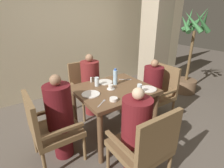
{
  "coord_description": "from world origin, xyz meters",
  "views": [
    {
      "loc": [
        -1.3,
        -1.88,
        1.77
      ],
      "look_at": [
        0.0,
        0.05,
        0.82
      ],
      "focal_mm": 28.0,
      "sensor_mm": 36.0,
      "label": 1
    }
  ],
  "objects_px": {
    "potted_palm": "(188,65)",
    "diner_in_right_chair": "(152,89)",
    "diner_in_near_chair": "(136,132)",
    "plate_dessert_center": "(105,82)",
    "chair_right_side": "(158,90)",
    "glass_tall_mid": "(97,82)",
    "chair_near_corner": "(145,145)",
    "plate_main_left": "(148,89)",
    "diner_in_left_chair": "(60,117)",
    "chair_far_side": "(87,86)",
    "plate_main_right": "(91,94)",
    "bowl_small": "(114,99)",
    "teacup_with_saucer": "(111,87)",
    "glass_tall_near": "(139,89)",
    "water_bottle": "(115,77)",
    "diner_in_far_chair": "(91,84)",
    "chair_left_side": "(49,127)"
  },
  "relations": [
    {
      "from": "plate_main_right",
      "to": "glass_tall_mid",
      "type": "height_order",
      "value": "glass_tall_mid"
    },
    {
      "from": "plate_main_left",
      "to": "bowl_small",
      "type": "bearing_deg",
      "value": -179.08
    },
    {
      "from": "plate_main_right",
      "to": "glass_tall_near",
      "type": "relative_size",
      "value": 1.82
    },
    {
      "from": "diner_in_far_chair",
      "to": "water_bottle",
      "type": "height_order",
      "value": "diner_in_far_chair"
    },
    {
      "from": "chair_near_corner",
      "to": "bowl_small",
      "type": "bearing_deg",
      "value": 90.57
    },
    {
      "from": "water_bottle",
      "to": "chair_left_side",
      "type": "bearing_deg",
      "value": -173.82
    },
    {
      "from": "plate_main_left",
      "to": "glass_tall_near",
      "type": "xyz_separation_m",
      "value": [
        -0.19,
        -0.03,
        0.06
      ]
    },
    {
      "from": "diner_in_far_chair",
      "to": "plate_dessert_center",
      "type": "xyz_separation_m",
      "value": [
        0.01,
        -0.46,
        0.2
      ]
    },
    {
      "from": "diner_in_near_chair",
      "to": "glass_tall_mid",
      "type": "bearing_deg",
      "value": 86.71
    },
    {
      "from": "diner_in_right_chair",
      "to": "plate_main_left",
      "type": "xyz_separation_m",
      "value": [
        -0.43,
        -0.3,
        0.22
      ]
    },
    {
      "from": "diner_in_left_chair",
      "to": "chair_near_corner",
      "type": "xyz_separation_m",
      "value": [
        0.59,
        -0.88,
        -0.09
      ]
    },
    {
      "from": "plate_main_left",
      "to": "diner_in_right_chair",
      "type": "bearing_deg",
      "value": 35.24
    },
    {
      "from": "diner_in_left_chair",
      "to": "teacup_with_saucer",
      "type": "bearing_deg",
      "value": 0.36
    },
    {
      "from": "chair_far_side",
      "to": "teacup_with_saucer",
      "type": "bearing_deg",
      "value": -93.42
    },
    {
      "from": "chair_near_corner",
      "to": "diner_in_near_chair",
      "type": "bearing_deg",
      "value": 90.0
    },
    {
      "from": "diner_in_near_chair",
      "to": "chair_right_side",
      "type": "bearing_deg",
      "value": 32.14
    },
    {
      "from": "chair_near_corner",
      "to": "plate_dessert_center",
      "type": "distance_m",
      "value": 1.2
    },
    {
      "from": "diner_in_near_chair",
      "to": "plate_dessert_center",
      "type": "relative_size",
      "value": 4.52
    },
    {
      "from": "glass_tall_mid",
      "to": "chair_right_side",
      "type": "bearing_deg",
      "value": -10.71
    },
    {
      "from": "chair_left_side",
      "to": "plate_main_left",
      "type": "height_order",
      "value": "chair_left_side"
    },
    {
      "from": "plate_dessert_center",
      "to": "diner_in_near_chair",
      "type": "bearing_deg",
      "value": -102.56
    },
    {
      "from": "chair_right_side",
      "to": "glass_tall_mid",
      "type": "bearing_deg",
      "value": 169.29
    },
    {
      "from": "plate_dessert_center",
      "to": "glass_tall_near",
      "type": "distance_m",
      "value": 0.63
    },
    {
      "from": "chair_far_side",
      "to": "water_bottle",
      "type": "relative_size",
      "value": 3.82
    },
    {
      "from": "diner_in_near_chair",
      "to": "potted_palm",
      "type": "distance_m",
      "value": 2.73
    },
    {
      "from": "chair_far_side",
      "to": "plate_main_right",
      "type": "distance_m",
      "value": 1.0
    },
    {
      "from": "chair_far_side",
      "to": "bowl_small",
      "type": "distance_m",
      "value": 1.24
    },
    {
      "from": "water_bottle",
      "to": "glass_tall_near",
      "type": "height_order",
      "value": "water_bottle"
    },
    {
      "from": "teacup_with_saucer",
      "to": "bowl_small",
      "type": "bearing_deg",
      "value": -117.52
    },
    {
      "from": "chair_near_corner",
      "to": "water_bottle",
      "type": "xyz_separation_m",
      "value": [
        0.32,
        0.99,
        0.39
      ]
    },
    {
      "from": "bowl_small",
      "to": "glass_tall_near",
      "type": "height_order",
      "value": "glass_tall_near"
    },
    {
      "from": "plate_main_right",
      "to": "bowl_small",
      "type": "bearing_deg",
      "value": -63.57
    },
    {
      "from": "chair_left_side",
      "to": "glass_tall_mid",
      "type": "height_order",
      "value": "chair_left_side"
    },
    {
      "from": "teacup_with_saucer",
      "to": "glass_tall_mid",
      "type": "xyz_separation_m",
      "value": [
        -0.1,
        0.2,
        0.04
      ]
    },
    {
      "from": "teacup_with_saucer",
      "to": "diner_in_far_chair",
      "type": "bearing_deg",
      "value": 85.88
    },
    {
      "from": "potted_palm",
      "to": "plate_main_left",
      "type": "distance_m",
      "value": 2.03
    },
    {
      "from": "potted_palm",
      "to": "diner_in_right_chair",
      "type": "bearing_deg",
      "value": -167.42
    },
    {
      "from": "potted_palm",
      "to": "teacup_with_saucer",
      "type": "xyz_separation_m",
      "value": [
        -2.35,
        -0.33,
        0.14
      ]
    },
    {
      "from": "bowl_small",
      "to": "diner_in_near_chair",
      "type": "bearing_deg",
      "value": -89.23
    },
    {
      "from": "chair_left_side",
      "to": "bowl_small",
      "type": "height_order",
      "value": "chair_left_side"
    },
    {
      "from": "diner_in_right_chair",
      "to": "potted_palm",
      "type": "bearing_deg",
      "value": 12.58
    },
    {
      "from": "diner_in_left_chair",
      "to": "chair_far_side",
      "type": "bearing_deg",
      "value": 47.63
    },
    {
      "from": "plate_main_right",
      "to": "glass_tall_mid",
      "type": "xyz_separation_m",
      "value": [
        0.21,
        0.21,
        0.06
      ]
    },
    {
      "from": "plate_main_right",
      "to": "teacup_with_saucer",
      "type": "bearing_deg",
      "value": 1.56
    },
    {
      "from": "diner_in_near_chair",
      "to": "glass_tall_near",
      "type": "distance_m",
      "value": 0.62
    },
    {
      "from": "chair_near_corner",
      "to": "plate_main_left",
      "type": "bearing_deg",
      "value": 44.58
    },
    {
      "from": "diner_in_far_chair",
      "to": "glass_tall_mid",
      "type": "relative_size",
      "value": 8.55
    },
    {
      "from": "chair_far_side",
      "to": "bowl_small",
      "type": "height_order",
      "value": "chair_far_side"
    },
    {
      "from": "diner_in_far_chair",
      "to": "water_bottle",
      "type": "xyz_separation_m",
      "value": [
        0.11,
        -0.62,
        0.3
      ]
    },
    {
      "from": "diner_in_left_chair",
      "to": "plate_main_right",
      "type": "bearing_deg",
      "value": -0.52
    }
  ]
}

